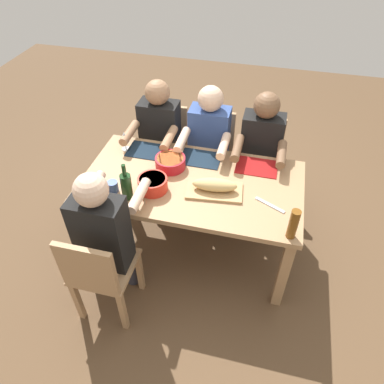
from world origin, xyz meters
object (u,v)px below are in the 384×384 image
object	(u,v)px
diner_far_right	(105,231)
serving_bowl_greens	(153,183)
serving_bowl_fruit	(170,162)
wine_bottle	(126,186)
cutting_board	(214,191)
diner_near_center	(208,143)
diner_near_right	(159,136)
dining_table	(192,190)
cup_far_right	(113,187)
chair_near_left	(259,158)
beer_bottle	(293,224)
chair_near_center	(211,151)
diner_near_left	(260,150)
chair_far_right	(99,272)
chair_near_right	(166,144)
wine_glass	(124,137)
bread_loaf	(215,185)

from	to	relation	value
diner_far_right	serving_bowl_greens	size ratio (longest dim) A/B	5.62
serving_bowl_fruit	wine_bottle	world-z (taller)	wine_bottle
cutting_board	serving_bowl_greens	bearing A→B (deg)	10.54
diner_near_center	wine_bottle	xyz separation A→B (m)	(0.40, 0.86, 0.15)
diner_near_center	cutting_board	bearing A→B (deg)	105.69
diner_near_right	dining_table	bearing A→B (deg)	127.74
serving_bowl_greens	wine_bottle	xyz separation A→B (m)	(0.14, 0.13, 0.05)
serving_bowl_fruit	cup_far_right	xyz separation A→B (m)	(0.32, 0.37, -0.01)
chair_near_left	cutting_board	distance (m)	0.92
cutting_board	beer_bottle	bearing A→B (deg)	151.61
serving_bowl_fruit	chair_near_center	bearing A→B (deg)	-107.57
diner_near_left	beer_bottle	world-z (taller)	diner_near_left
cutting_board	beer_bottle	world-z (taller)	beer_bottle
chair_far_right	beer_bottle	size ratio (longest dim) A/B	3.86
chair_near_right	wine_glass	bearing A→B (deg)	70.25
dining_table	serving_bowl_fruit	xyz separation A→B (m)	(0.20, -0.12, 0.14)
serving_bowl_greens	wine_glass	bearing A→B (deg)	-48.23
diner_near_right	serving_bowl_fruit	size ratio (longest dim) A/B	5.13
bread_loaf	diner_near_left	bearing A→B (deg)	-111.96
serving_bowl_fruit	diner_near_center	bearing A→B (deg)	-113.94
chair_near_center	beer_bottle	world-z (taller)	beer_bottle
serving_bowl_fruit	bread_loaf	xyz separation A→B (m)	(-0.39, 0.20, 0.01)
chair_near_center	serving_bowl_fruit	size ratio (longest dim) A/B	3.64
chair_near_center	diner_far_right	xyz separation A→B (m)	(0.45, 1.34, 0.21)
serving_bowl_fruit	cutting_board	size ratio (longest dim) A/B	0.58
wine_bottle	cup_far_right	size ratio (longest dim) A/B	3.47
bread_loaf	beer_bottle	size ratio (longest dim) A/B	1.45
dining_table	diner_near_left	world-z (taller)	diner_near_left
diner_near_left	cutting_board	bearing A→B (deg)	68.04
dining_table	diner_far_right	world-z (taller)	diner_far_right
wine_bottle	dining_table	bearing A→B (deg)	-144.46
chair_far_right	diner_near_right	size ratio (longest dim) A/B	0.71
serving_bowl_greens	bread_loaf	xyz separation A→B (m)	(-0.44, -0.08, 0.01)
chair_near_center	diner_near_left	bearing A→B (deg)	157.76
diner_near_left	cutting_board	xyz separation A→B (m)	(0.26, 0.66, 0.05)
cutting_board	wine_bottle	xyz separation A→B (m)	(0.58, 0.21, 0.10)
diner_far_right	serving_bowl_greens	xyz separation A→B (m)	(-0.20, -0.42, 0.10)
wine_bottle	wine_glass	size ratio (longest dim) A/B	1.75
serving_bowl_greens	chair_near_left	bearing A→B (deg)	-127.26
diner_near_center	beer_bottle	xyz separation A→B (m)	(-0.73, 0.95, 0.15)
chair_near_right	bread_loaf	xyz separation A→B (m)	(-0.63, 0.84, 0.32)
chair_near_left	chair_far_right	distance (m)	1.77
chair_near_center	wine_glass	distance (m)	0.89
diner_near_left	chair_near_right	distance (m)	0.94
chair_far_right	bread_loaf	distance (m)	0.99
serving_bowl_fruit	diner_near_left	bearing A→B (deg)	-144.98
chair_far_right	wine_bottle	world-z (taller)	wine_bottle
diner_far_right	bread_loaf	bearing A→B (deg)	-141.49
beer_bottle	wine_bottle	bearing A→B (deg)	-4.58
dining_table	chair_near_center	distance (m)	0.78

